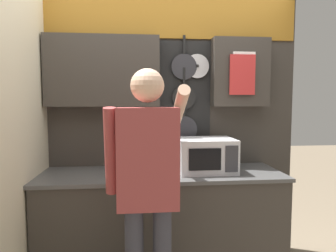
# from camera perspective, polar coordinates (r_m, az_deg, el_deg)

# --- Properties ---
(base_cabinet_counter) EXTENTS (2.04, 0.64, 0.90)m
(base_cabinet_counter) POSITION_cam_1_polar(r_m,az_deg,el_deg) (2.71, -1.11, -18.18)
(base_cabinet_counter) COLOR #38332D
(base_cabinet_counter) RESTS_ON ground_plane
(back_wall_unit) EXTENTS (2.61, 0.23, 2.52)m
(back_wall_unit) POSITION_cam_1_polar(r_m,az_deg,el_deg) (2.79, -1.95, 4.47)
(back_wall_unit) COLOR #38332D
(back_wall_unit) RESTS_ON ground_plane
(side_wall) EXTENTS (0.04, 1.60, 2.52)m
(side_wall) POSITION_cam_1_polar(r_m,az_deg,el_deg) (2.28, -27.34, -2.01)
(side_wall) COLOR beige
(side_wall) RESTS_ON ground_plane
(microwave) EXTENTS (0.47, 0.38, 0.28)m
(microwave) POSITION_cam_1_polar(r_m,az_deg,el_deg) (2.60, 7.28, -5.51)
(microwave) COLOR silver
(microwave) RESTS_ON base_cabinet_counter
(knife_block) EXTENTS (0.13, 0.16, 0.27)m
(knife_block) POSITION_cam_1_polar(r_m,az_deg,el_deg) (2.54, -6.58, -6.74)
(knife_block) COLOR brown
(knife_block) RESTS_ON base_cabinet_counter
(utensil_crock) EXTENTS (0.10, 0.11, 0.34)m
(utensil_crock) POSITION_cam_1_polar(r_m,az_deg,el_deg) (2.55, -1.90, -6.94)
(utensil_crock) COLOR white
(utensil_crock) RESTS_ON base_cabinet_counter
(person) EXTENTS (0.54, 0.62, 1.71)m
(person) POSITION_cam_1_polar(r_m,az_deg,el_deg) (1.93, -3.87, -9.88)
(person) COLOR #383842
(person) RESTS_ON ground_plane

